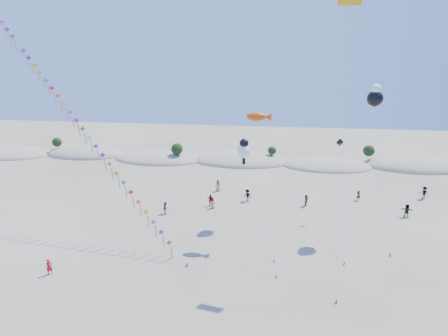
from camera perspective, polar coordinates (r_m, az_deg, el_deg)
ground at (r=31.95m, az=-4.84°, el=-22.52°), size 160.00×160.00×0.00m
dune_ridge at (r=72.06m, az=3.34°, el=1.10°), size 145.30×11.49×5.57m
kite_train at (r=46.15m, az=-21.45°, el=6.47°), size 27.24×15.46×24.44m
fish_kite at (r=40.50m, az=5.39°, el=7.71°), size 3.73×9.60×14.17m
cartoon_kite_low at (r=44.35m, az=3.06°, el=2.82°), size 4.77×10.04×10.59m
cartoon_kite_high at (r=44.73m, az=22.04°, el=10.02°), size 2.70×7.71×17.03m
parafoil_kite at (r=37.05m, az=18.58°, el=21.95°), size 2.11×9.34×24.97m
dark_kite at (r=45.72m, az=17.39°, el=-0.53°), size 1.28×12.55×10.15m
flyer_foreground at (r=40.43m, az=-25.07°, el=-13.49°), size 0.67×0.69×1.59m
beachgoers at (r=52.96m, az=11.59°, el=-4.62°), size 36.55×10.75×1.84m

